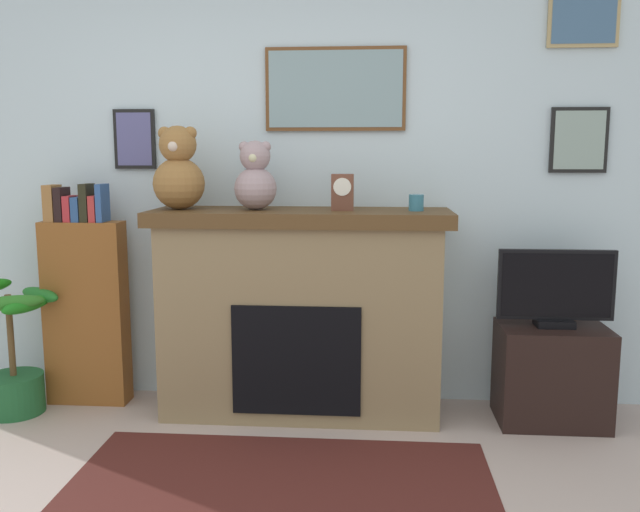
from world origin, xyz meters
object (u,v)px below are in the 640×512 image
Objects in this scene: tv_stand at (551,374)px; teddy_bear_brown at (255,179)px; fireplace at (301,312)px; bookshelf at (85,304)px; teddy_bear_grey at (179,172)px; mantel_clock at (343,192)px; candle_jar at (416,203)px; potted_plant at (12,358)px; television at (556,289)px.

teddy_bear_brown is at bearing 178.99° from tv_stand.
bookshelf is at bearing 177.65° from fireplace.
teddy_bear_grey is at bearing -6.66° from bookshelf.
tv_stand is at bearing -1.39° from mantel_clock.
candle_jar is 0.19× the size of teddy_bear_grey.
teddy_bear_brown is at bearing 179.91° from mantel_clock.
teddy_bear_grey is (-2.08, 0.03, 1.11)m from tv_stand.
fireplace is 2.19× the size of potted_plant.
mantel_clock reaches higher than potted_plant.
television is 2.17m from teddy_bear_grey.
teddy_bear_brown is (-0.88, -0.00, 0.13)m from candle_jar.
mantel_clock is at bearing 4.29° from potted_plant.
bookshelf reaches higher than fireplace.
potted_plant is at bearing -148.95° from bookshelf.
potted_plant is 2.00× the size of teddy_bear_brown.
teddy_bear_grey reaches higher than bookshelf.
tv_stand is at bearing -2.22° from candle_jar.
tv_stand is (2.69, -0.10, -0.33)m from bookshelf.
television is 0.89m from candle_jar.
fireplace is 0.89m from candle_jar.
television is (3.04, 0.11, 0.42)m from potted_plant.
teddy_bear_brown is (-1.64, 0.03, 1.07)m from tv_stand.
teddy_bear_brown is at bearing -3.90° from bookshelf.
fireplace is 1.67m from potted_plant.
potted_plant is 8.55× the size of candle_jar.
bookshelf is at bearing 31.05° from potted_plant.
candle_jar is at bearing 0.03° from teddy_bear_brown.
candle_jar is 0.45× the size of mantel_clock.
fireplace is at bearing 178.41° from candle_jar.
tv_stand is at bearing -1.93° from fireplace.
bookshelf is 2.71m from tv_stand.
television reaches higher than potted_plant.
teddy_bear_brown reaches higher than television.
fireplace is at bearing 175.39° from mantel_clock.
teddy_bear_grey is at bearing 179.96° from mantel_clock.
mantel_clock reaches higher than bookshelf.
teddy_bear_grey reaches higher than candle_jar.
fireplace is 1.29m from bookshelf.
candle_jar is 0.89m from teddy_bear_brown.
tv_stand is (1.40, -0.05, -0.32)m from fireplace.
television is at bearing -1.47° from mantel_clock.
television is at bearing -0.84° from teddy_bear_grey.
potted_plant is 3.83× the size of mantel_clock.
tv_stand is (3.04, 0.11, -0.06)m from potted_plant.
teddy_bear_grey is 1.22× the size of teddy_bear_brown.
teddy_bear_grey is at bearing -179.97° from candle_jar.
mantel_clock is 0.92m from teddy_bear_grey.
bookshelf is at bearing 177.87° from tv_stand.
tv_stand is 6.52× the size of candle_jar.
candle_jar is (-0.76, 0.03, 0.46)m from television.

